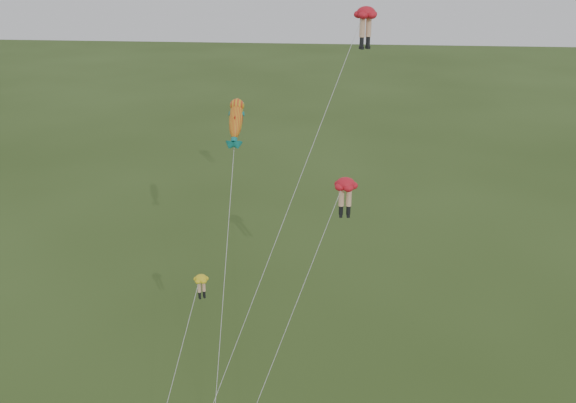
{
  "coord_description": "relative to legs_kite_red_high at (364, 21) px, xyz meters",
  "views": [
    {
      "loc": [
        6.01,
        -29.79,
        26.97
      ],
      "look_at": [
        2.91,
        6.0,
        12.17
      ],
      "focal_mm": 40.0,
      "sensor_mm": 36.0,
      "label": 1
    }
  ],
  "objects": [
    {
      "name": "legs_kite_red_high",
      "position": [
        0.0,
        0.0,
        0.0
      ],
      "size": [
        10.02,
        14.01,
        23.05
      ],
      "rotation": [
        0.0,
        0.0,
        0.54
      ],
      "color": "red",
      "rests_on": "ground"
    },
    {
      "name": "fish_kite",
      "position": [
        -7.42,
        -5.06,
        -5.19
      ],
      "size": [
        0.98,
        10.58,
        18.37
      ],
      "rotation": [
        0.88,
        0.0,
        0.0
      ],
      "color": "gold",
      "rests_on": "ground"
    },
    {
      "name": "legs_kite_yellow",
      "position": [
        -9.06,
        -10.01,
        -13.9
      ],
      "size": [
        2.76,
        6.39,
        9.06
      ],
      "rotation": [
        0.0,
        0.0,
        0.49
      ],
      "color": "yellow",
      "rests_on": "ground"
    },
    {
      "name": "legs_kite_red_mid",
      "position": [
        -0.86,
        -3.93,
        -9.78
      ],
      "size": [
        6.44,
        10.29,
        13.1
      ],
      "rotation": [
        0.0,
        0.0,
        0.07
      ],
      "color": "red",
      "rests_on": "ground"
    }
  ]
}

